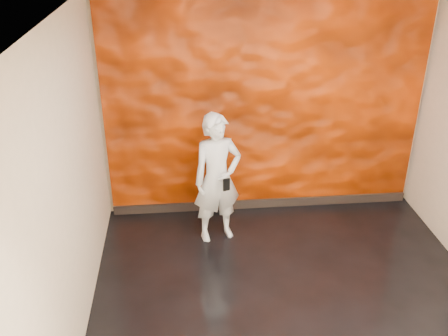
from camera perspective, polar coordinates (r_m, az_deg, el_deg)
room at (r=4.39m, az=8.98°, el=-1.72°), size 4.02×4.02×2.81m
feature_wall at (r=6.15m, az=4.70°, el=6.80°), size 3.90×0.06×2.75m
baseboard at (r=6.68m, az=4.34°, el=-4.02°), size 3.90×0.04×0.12m
man at (r=5.72m, az=-0.77°, el=-1.22°), size 0.65×0.51×1.57m
phone at (r=5.54m, az=0.27°, el=-1.92°), size 0.08×0.04×0.15m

